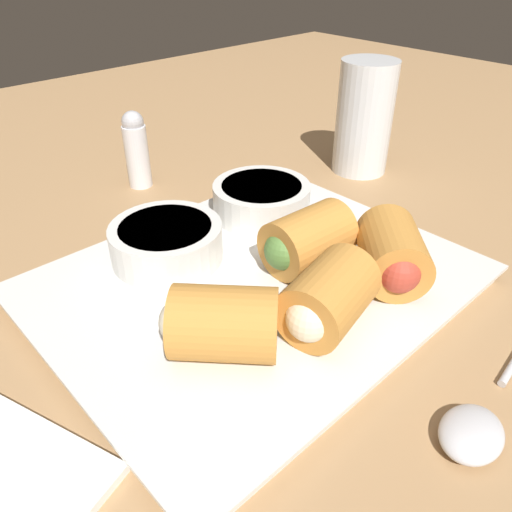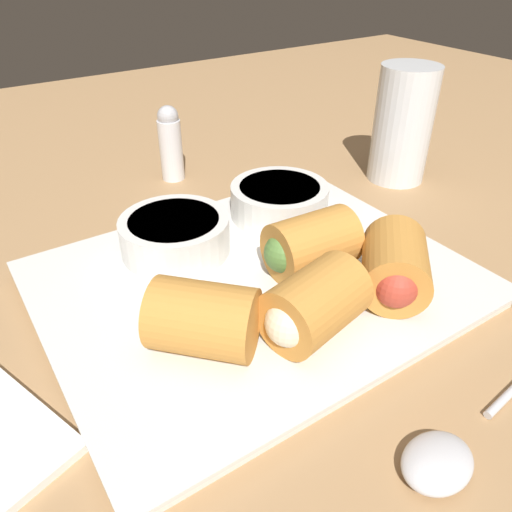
# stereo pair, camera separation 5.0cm
# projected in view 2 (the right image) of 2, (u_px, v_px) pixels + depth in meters

# --- Properties ---
(table_surface) EXTENTS (1.80, 1.40, 0.02)m
(table_surface) POSITION_uv_depth(u_px,v_px,m) (226.00, 294.00, 0.40)
(table_surface) COLOR #A87F54
(table_surface) RESTS_ON ground
(serving_plate) EXTENTS (0.31, 0.25, 0.01)m
(serving_plate) POSITION_uv_depth(u_px,v_px,m) (256.00, 284.00, 0.38)
(serving_plate) COLOR silver
(serving_plate) RESTS_ON table_surface
(roll_front_left) EXTENTS (0.07, 0.06, 0.05)m
(roll_front_left) POSITION_uv_depth(u_px,v_px,m) (311.00, 307.00, 0.31)
(roll_front_left) COLOR #C68438
(roll_front_left) RESTS_ON serving_plate
(roll_front_right) EXTENTS (0.08, 0.08, 0.05)m
(roll_front_right) POSITION_uv_depth(u_px,v_px,m) (395.00, 268.00, 0.34)
(roll_front_right) COLOR #C68438
(roll_front_right) RESTS_ON serving_plate
(roll_back_left) EXTENTS (0.07, 0.05, 0.05)m
(roll_back_left) POSITION_uv_depth(u_px,v_px,m) (307.00, 245.00, 0.37)
(roll_back_left) COLOR #C68438
(roll_back_left) RESTS_ON serving_plate
(roll_back_right) EXTENTS (0.08, 0.08, 0.05)m
(roll_back_right) POSITION_uv_depth(u_px,v_px,m) (197.00, 318.00, 0.30)
(roll_back_right) COLOR #C68438
(roll_back_right) RESTS_ON serving_plate
(dipping_bowl_near) EXTENTS (0.09, 0.09, 0.03)m
(dipping_bowl_near) POSITION_uv_depth(u_px,v_px,m) (175.00, 234.00, 0.40)
(dipping_bowl_near) COLOR silver
(dipping_bowl_near) RESTS_ON serving_plate
(dipping_bowl_far) EXTENTS (0.09, 0.09, 0.03)m
(dipping_bowl_far) POSITION_uv_depth(u_px,v_px,m) (279.00, 199.00, 0.44)
(dipping_bowl_far) COLOR silver
(dipping_bowl_far) RESTS_ON serving_plate
(spoon) EXTENTS (0.19, 0.04, 0.01)m
(spoon) POSITION_uv_depth(u_px,v_px,m) (452.00, 448.00, 0.26)
(spoon) COLOR silver
(spoon) RESTS_ON table_surface
(drinking_glass) EXTENTS (0.06, 0.06, 0.12)m
(drinking_glass) POSITION_uv_depth(u_px,v_px,m) (403.00, 125.00, 0.52)
(drinking_glass) COLOR silver
(drinking_glass) RESTS_ON table_surface
(salt_shaker) EXTENTS (0.02, 0.02, 0.08)m
(salt_shaker) POSITION_uv_depth(u_px,v_px,m) (170.00, 143.00, 0.53)
(salt_shaker) COLOR silver
(salt_shaker) RESTS_ON table_surface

